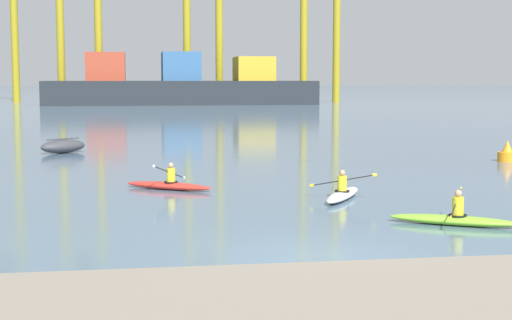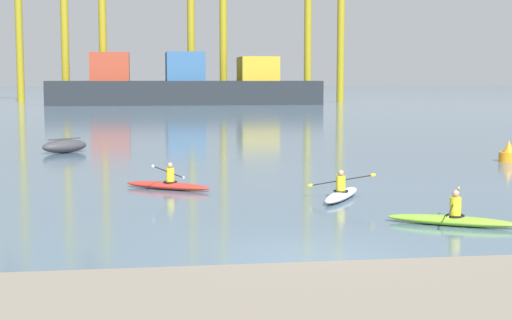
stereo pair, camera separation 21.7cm
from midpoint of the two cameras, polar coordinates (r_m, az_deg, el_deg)
ground_plane at (r=16.93m, az=4.25°, el=-7.26°), size 800.00×800.00×0.00m
container_barge at (r=117.95m, az=-5.60°, el=5.37°), size 40.08×10.29×7.77m
capsized_dinghy at (r=41.98m, az=-14.04°, el=0.98°), size 2.72×2.48×0.76m
channel_buoy at (r=38.34m, az=17.70°, el=0.43°), size 0.90×0.90×1.00m
kayak_white at (r=25.35m, az=6.10°, el=-2.45°), size 2.18×3.26×0.95m
kayak_lime at (r=21.36m, az=13.97°, el=-4.18°), size 3.24×2.23×0.95m
kayak_red at (r=27.52m, az=-6.60°, el=-1.79°), size 3.16×2.38×1.00m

